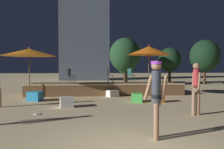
# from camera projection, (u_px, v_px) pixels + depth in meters

# --- Properties ---
(wooden_deck) EXTENTS (9.65, 2.66, 0.74)m
(wooden_deck) POSITION_uv_depth(u_px,v_px,m) (105.00, 89.00, 14.25)
(wooden_deck) COLOR brown
(wooden_deck) RESTS_ON ground
(patio_umbrella_0) EXTENTS (2.59, 2.59, 3.05)m
(patio_umbrella_0) POSITION_uv_depth(u_px,v_px,m) (149.00, 51.00, 12.95)
(patio_umbrella_0) COLOR brown
(patio_umbrella_0) RESTS_ON ground
(patio_umbrella_1) EXTENTS (2.99, 2.99, 2.85)m
(patio_umbrella_1) POSITION_uv_depth(u_px,v_px,m) (29.00, 52.00, 12.24)
(patio_umbrella_1) COLOR brown
(patio_umbrella_1) RESTS_ON ground
(cube_seat_0) EXTENTS (0.66, 0.66, 0.44)m
(cube_seat_0) POSITION_uv_depth(u_px,v_px,m) (137.00, 98.00, 10.83)
(cube_seat_0) COLOR #4CC651
(cube_seat_0) RESTS_ON ground
(cube_seat_1) EXTENTS (0.52, 0.52, 0.45)m
(cube_seat_1) POSITION_uv_depth(u_px,v_px,m) (159.00, 98.00, 10.78)
(cube_seat_1) COLOR orange
(cube_seat_1) RESTS_ON ground
(cube_seat_3) EXTENTS (0.76, 0.76, 0.48)m
(cube_seat_3) POSITION_uv_depth(u_px,v_px,m) (35.00, 96.00, 11.20)
(cube_seat_3) COLOR #2D9EDB
(cube_seat_3) RESTS_ON ground
(cube_seat_4) EXTENTS (0.66, 0.66, 0.44)m
(cube_seat_4) POSITION_uv_depth(u_px,v_px,m) (67.00, 102.00, 9.42)
(cube_seat_4) COLOR white
(cube_seat_4) RESTS_ON ground
(cube_seat_5) EXTENTS (0.76, 0.76, 0.39)m
(cube_seat_5) POSITION_uv_depth(u_px,v_px,m) (112.00, 93.00, 12.82)
(cube_seat_5) COLOR white
(cube_seat_5) RESTS_ON ground
(person_1) EXTENTS (0.31, 0.51, 1.89)m
(person_1) POSITION_uv_depth(u_px,v_px,m) (196.00, 86.00, 7.86)
(person_1) COLOR #997051
(person_1) RESTS_ON ground
(person_3) EXTENTS (0.57, 0.31, 1.88)m
(person_3) POSITION_uv_depth(u_px,v_px,m) (156.00, 94.00, 5.22)
(person_3) COLOR #997051
(person_3) RESTS_ON ground
(bistro_chair_0) EXTENTS (0.47, 0.46, 0.90)m
(bistro_chair_0) POSITION_uv_depth(u_px,v_px,m) (71.00, 74.00, 13.43)
(bistro_chair_0) COLOR #1E4C47
(bistro_chair_0) RESTS_ON wooden_deck
(bistro_chair_1) EXTENTS (0.42, 0.42, 0.90)m
(bistro_chair_1) POSITION_uv_depth(u_px,v_px,m) (109.00, 74.00, 14.12)
(bistro_chair_1) COLOR #47474C
(bistro_chair_1) RESTS_ON wooden_deck
(bistro_chair_2) EXTENTS (0.48, 0.48, 0.90)m
(bistro_chair_2) POSITION_uv_depth(u_px,v_px,m) (130.00, 74.00, 14.41)
(bistro_chair_2) COLOR #1E4C47
(bistro_chair_2) RESTS_ON wooden_deck
(frisbee_disc) EXTENTS (0.24, 0.24, 0.03)m
(frisbee_disc) POSITION_uv_depth(u_px,v_px,m) (37.00, 114.00, 8.00)
(frisbee_disc) COLOR white
(frisbee_disc) RESTS_ON ground
(background_tree_0) EXTENTS (2.12, 2.12, 3.25)m
(background_tree_0) POSITION_uv_depth(u_px,v_px,m) (126.00, 64.00, 23.03)
(background_tree_0) COLOR #3D2B1C
(background_tree_0) RESTS_ON ground
(background_tree_1) EXTENTS (2.91, 2.91, 4.48)m
(background_tree_1) POSITION_uv_depth(u_px,v_px,m) (205.00, 56.00, 21.87)
(background_tree_1) COLOR #3D2B1C
(background_tree_1) RESTS_ON ground
(background_tree_2) EXTENTS (2.87, 2.87, 4.47)m
(background_tree_2) POSITION_uv_depth(u_px,v_px,m) (125.00, 55.00, 20.29)
(background_tree_2) COLOR #3D2B1C
(background_tree_2) RESTS_ON ground
(background_tree_3) EXTENTS (2.30, 2.30, 3.79)m
(background_tree_3) POSITION_uv_depth(u_px,v_px,m) (170.00, 60.00, 22.81)
(background_tree_3) COLOR #3D2B1C
(background_tree_3) RESTS_ON ground
(distant_building) EXTENTS (6.58, 3.91, 11.68)m
(distant_building) POSITION_uv_depth(u_px,v_px,m) (85.00, 38.00, 30.17)
(distant_building) COLOR #4C5666
(distant_building) RESTS_ON ground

